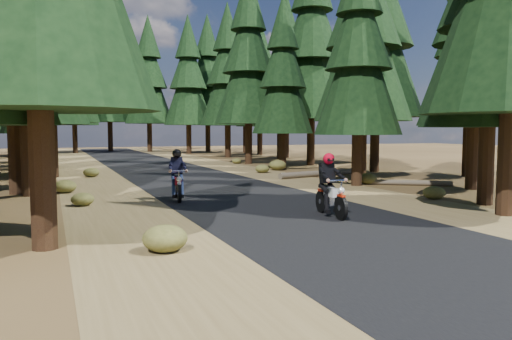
{
  "coord_description": "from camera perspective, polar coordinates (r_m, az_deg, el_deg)",
  "views": [
    {
      "loc": [
        -6.45,
        -14.16,
        2.46
      ],
      "look_at": [
        0.0,
        1.5,
        1.1
      ],
      "focal_mm": 35.0,
      "sensor_mm": 36.0,
      "label": 1
    }
  ],
  "objects": [
    {
      "name": "pine_forest",
      "position": [
        36.2,
        -12.23,
        13.12
      ],
      "size": [
        34.59,
        55.08,
        16.32
      ],
      "color": "black",
      "rests_on": "ground"
    },
    {
      "name": "rider_follow",
      "position": [
        17.59,
        -8.95,
        -1.53
      ],
      "size": [
        0.9,
        2.07,
        1.79
      ],
      "rotation": [
        0.0,
        0.0,
        2.99
      ],
      "color": "maroon",
      "rests_on": "road"
    },
    {
      "name": "shoulder_r",
      "position": [
        22.25,
        7.54,
        -1.79
      ],
      "size": [
        3.2,
        100.0,
        0.01
      ],
      "primitive_type": "cube",
      "color": "brown",
      "rests_on": "ground"
    },
    {
      "name": "log_near",
      "position": [
        26.59,
        6.98,
        -0.41
      ],
      "size": [
        4.98,
        1.59,
        0.32
      ],
      "primitive_type": "cylinder",
      "rotation": [
        0.0,
        1.57,
        0.26
      ],
      "color": "#4C4233",
      "rests_on": "ground"
    },
    {
      "name": "understory_shrubs",
      "position": [
        22.91,
        -5.1,
        -0.92
      ],
      "size": [
        15.44,
        30.23,
        0.64
      ],
      "color": "#474C1E",
      "rests_on": "ground"
    },
    {
      "name": "road",
      "position": [
        20.36,
        -3.76,
        -2.34
      ],
      "size": [
        6.0,
        100.0,
        0.01
      ],
      "primitive_type": "cube",
      "color": "black",
      "rests_on": "ground"
    },
    {
      "name": "log_far",
      "position": [
        23.22,
        17.18,
        -1.4
      ],
      "size": [
        3.1,
        2.22,
        0.24
      ],
      "primitive_type": "cylinder",
      "rotation": [
        0.0,
        1.57,
        -0.6
      ],
      "color": "#4C4233",
      "rests_on": "ground"
    },
    {
      "name": "shoulder_l",
      "position": [
        19.4,
        -16.76,
        -2.88
      ],
      "size": [
        3.2,
        100.0,
        0.01
      ],
      "primitive_type": "cube",
      "color": "brown",
      "rests_on": "ground"
    },
    {
      "name": "ground",
      "position": [
        15.75,
        2.09,
        -4.4
      ],
      "size": [
        120.0,
        120.0,
        0.0
      ],
      "primitive_type": "plane",
      "color": "#433118",
      "rests_on": "ground"
    },
    {
      "name": "rider_lead",
      "position": [
        14.34,
        8.56,
        -2.9
      ],
      "size": [
        0.82,
        2.07,
        1.79
      ],
      "rotation": [
        0.0,
        0.0,
        3.03
      ],
      "color": "white",
      "rests_on": "road"
    }
  ]
}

